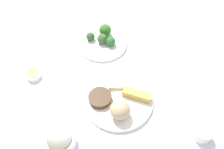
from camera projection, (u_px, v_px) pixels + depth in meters
tabletop at (114, 99)px, 0.85m from camera, size 2.20×2.20×0.02m
main_plate at (118, 99)px, 0.83m from camera, size 0.26×0.26×0.02m
rice_scoop at (121, 110)px, 0.76m from camera, size 0.07×0.07×0.07m
spring_roll at (137, 95)px, 0.82m from camera, size 0.08×0.10×0.03m
crab_rangoon_wonton at (117, 82)px, 0.86m from camera, size 0.07×0.07×0.02m
stir_fry_heap at (100, 98)px, 0.81m from camera, size 0.09×0.09×0.02m
broccoli_plate at (102, 43)px, 1.01m from camera, size 0.23×0.23×0.01m
broccoli_floret_0 at (111, 41)px, 0.98m from camera, size 0.04×0.04×0.04m
broccoli_floret_1 at (90, 36)px, 1.00m from camera, size 0.04×0.04×0.04m
broccoli_floret_2 at (102, 39)px, 0.99m from camera, size 0.05×0.05×0.05m
broccoli_floret_3 at (105, 30)px, 1.02m from camera, size 0.06×0.06×0.06m
soy_sauce_bowl at (60, 141)px, 0.72m from camera, size 0.10×0.10×0.04m
soy_sauce_bowl_liquid at (59, 138)px, 0.70m from camera, size 0.08×0.08×0.00m
sauce_ramekin_hot_mustard at (33, 75)px, 0.90m from camera, size 0.06×0.06×0.02m
sauce_ramekin_hot_mustard_liquid at (33, 73)px, 0.88m from camera, size 0.05×0.05×0.00m
teacup at (203, 133)px, 0.73m from camera, size 0.06×0.06×0.05m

